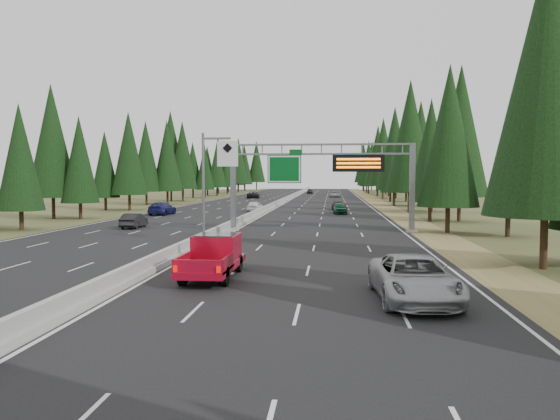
% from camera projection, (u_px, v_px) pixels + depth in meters
% --- Properties ---
extents(road, '(32.00, 260.00, 0.08)m').
position_uv_depth(road, '(278.00, 205.00, 94.11)').
color(road, black).
rests_on(road, ground).
extents(shoulder_right, '(3.60, 260.00, 0.06)m').
position_uv_depth(shoulder_right, '(383.00, 206.00, 92.43)').
color(shoulder_right, olive).
rests_on(shoulder_right, ground).
extents(shoulder_left, '(3.60, 260.00, 0.06)m').
position_uv_depth(shoulder_left, '(178.00, 205.00, 95.80)').
color(shoulder_left, '#39421E').
rests_on(shoulder_left, ground).
extents(median_barrier, '(0.70, 260.00, 0.85)m').
position_uv_depth(median_barrier, '(278.00, 203.00, 94.09)').
color(median_barrier, gray).
rests_on(median_barrier, road).
extents(sign_gantry, '(16.75, 0.98, 7.80)m').
position_uv_depth(sign_gantry, '(329.00, 173.00, 48.12)').
color(sign_gantry, slate).
rests_on(sign_gantry, road).
extents(hov_sign_pole, '(2.80, 0.50, 8.00)m').
position_uv_depth(hov_sign_pole, '(211.00, 180.00, 39.09)').
color(hov_sign_pole, slate).
rests_on(hov_sign_pole, road).
extents(tree_row_right, '(11.50, 240.88, 18.38)m').
position_uv_depth(tree_row_right, '(414.00, 148.00, 84.38)').
color(tree_row_right, black).
rests_on(tree_row_right, ground).
extents(tree_row_left, '(11.29, 242.52, 18.44)m').
position_uv_depth(tree_row_left, '(143.00, 152.00, 89.35)').
color(tree_row_left, black).
rests_on(tree_row_left, ground).
extents(silver_minivan, '(3.31, 6.52, 1.77)m').
position_uv_depth(silver_minivan, '(414.00, 278.00, 21.34)').
color(silver_minivan, '#A6A6AB').
rests_on(silver_minivan, road).
extents(red_pickup, '(2.21, 6.19, 2.02)m').
position_uv_depth(red_pickup, '(215.00, 253.00, 26.68)').
color(red_pickup, black).
rests_on(red_pickup, road).
extents(car_ahead_green, '(1.89, 4.39, 1.48)m').
position_uv_depth(car_ahead_green, '(340.00, 208.00, 71.75)').
color(car_ahead_green, '#125230').
rests_on(car_ahead_green, road).
extents(car_ahead_dkred, '(1.60, 4.13, 1.34)m').
position_uv_depth(car_ahead_dkred, '(341.00, 208.00, 72.48)').
color(car_ahead_dkred, '#5C0D16').
rests_on(car_ahead_dkred, road).
extents(car_ahead_dkgrey, '(2.11, 4.57, 1.29)m').
position_uv_depth(car_ahead_dkgrey, '(338.00, 206.00, 80.10)').
color(car_ahead_dkgrey, black).
rests_on(car_ahead_dkgrey, road).
extents(car_ahead_white, '(2.54, 5.02, 1.36)m').
position_uv_depth(car_ahead_white, '(335.00, 194.00, 130.57)').
color(car_ahead_white, '#B5B5B5').
rests_on(car_ahead_white, road).
extents(car_ahead_far, '(1.95, 4.37, 1.46)m').
position_uv_depth(car_ahead_far, '(310.00, 191.00, 156.56)').
color(car_ahead_far, black).
rests_on(car_ahead_far, road).
extents(car_onc_near, '(1.60, 4.29, 1.40)m').
position_uv_depth(car_onc_near, '(134.00, 221.00, 51.97)').
color(car_onc_near, black).
rests_on(car_onc_near, road).
extents(car_onc_blue, '(2.57, 5.71, 1.62)m').
position_uv_depth(car_onc_blue, '(162.00, 208.00, 70.02)').
color(car_onc_blue, navy).
rests_on(car_onc_blue, road).
extents(car_onc_white, '(2.06, 4.48, 1.49)m').
position_uv_depth(car_onc_white, '(255.00, 206.00, 76.22)').
color(car_onc_white, silver).
rests_on(car_onc_white, road).
extents(car_onc_far, '(3.12, 5.98, 1.61)m').
position_uv_depth(car_onc_far, '(253.00, 195.00, 124.88)').
color(car_onc_far, black).
rests_on(car_onc_far, road).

